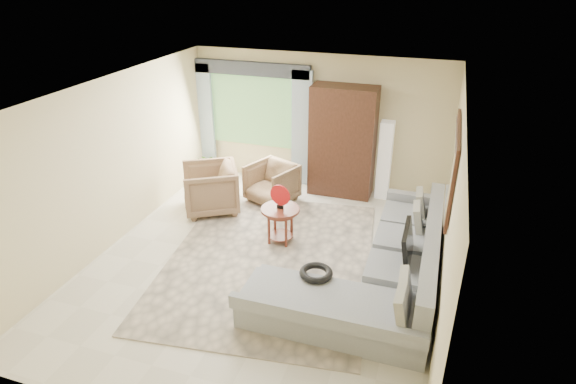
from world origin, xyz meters
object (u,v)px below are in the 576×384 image
(coffee_table, at_px, (280,224))
(armoire, at_px, (343,142))
(potted_plant, at_px, (209,165))
(floor_lamp, at_px, (385,160))
(sectional_sofa, at_px, (383,274))
(tv_screen, at_px, (408,244))
(armchair_right, at_px, (272,183))
(armchair_left, at_px, (210,188))

(coffee_table, height_order, armoire, armoire)
(potted_plant, bearing_deg, floor_lamp, 2.14)
(sectional_sofa, xyz_separation_m, tv_screen, (0.27, 0.17, 0.44))
(coffee_table, relative_size, floor_lamp, 0.41)
(coffee_table, xyz_separation_m, armchair_right, (-0.63, 1.33, 0.05))
(armchair_left, height_order, floor_lamp, floor_lamp)
(sectional_sofa, distance_m, floor_lamp, 3.03)
(armchair_left, bearing_deg, armchair_right, 96.18)
(coffee_table, distance_m, armoire, 2.29)
(sectional_sofa, distance_m, coffee_table, 1.92)
(tv_screen, distance_m, armoire, 3.13)
(coffee_table, bearing_deg, floor_lamp, 58.81)
(armchair_right, bearing_deg, coffee_table, -42.63)
(coffee_table, bearing_deg, armoire, 76.32)
(armchair_right, bearing_deg, armoire, 56.35)
(sectional_sofa, relative_size, armchair_left, 3.65)
(potted_plant, height_order, floor_lamp, floor_lamp)
(armoire, xyz_separation_m, floor_lamp, (0.80, 0.06, -0.30))
(coffee_table, distance_m, floor_lamp, 2.57)
(floor_lamp, bearing_deg, armoire, -175.71)
(armchair_right, distance_m, armoire, 1.54)
(sectional_sofa, relative_size, floor_lamp, 2.31)
(coffee_table, bearing_deg, sectional_sofa, -24.26)
(sectional_sofa, height_order, tv_screen, tv_screen)
(sectional_sofa, bearing_deg, armchair_right, 138.25)
(sectional_sofa, relative_size, potted_plant, 7.19)
(armchair_left, bearing_deg, coffee_table, 36.99)
(tv_screen, xyz_separation_m, coffee_table, (-2.01, 0.62, -0.40))
(tv_screen, xyz_separation_m, armchair_right, (-2.64, 1.96, -0.35))
(sectional_sofa, xyz_separation_m, armoire, (-1.23, 2.90, 0.77))
(floor_lamp, bearing_deg, armchair_right, -156.69)
(armchair_left, relative_size, potted_plant, 1.97)
(coffee_table, xyz_separation_m, potted_plant, (-2.29, 2.04, -0.08))
(tv_screen, relative_size, armchair_right, 0.91)
(armoire, height_order, floor_lamp, armoire)
(armchair_left, relative_size, floor_lamp, 0.63)
(armoire, bearing_deg, armchair_right, -145.78)
(tv_screen, distance_m, armchair_right, 3.31)
(floor_lamp, bearing_deg, tv_screen, -75.92)
(armchair_right, relative_size, potted_plant, 1.69)
(sectional_sofa, relative_size, armchair_right, 4.25)
(potted_plant, bearing_deg, armchair_right, -22.88)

